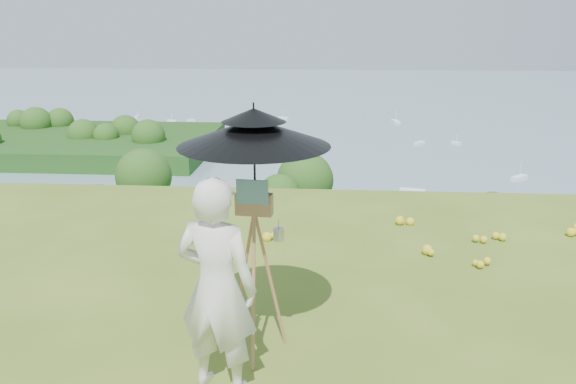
# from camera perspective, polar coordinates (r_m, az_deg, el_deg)

# --- Properties ---
(shoreline_tier) EXTENTS (170.00, 28.00, 8.00)m
(shoreline_tier) POSITION_cam_1_polar(r_m,az_deg,el_deg) (87.19, 4.22, -9.70)
(shoreline_tier) COLOR slate
(shoreline_tier) RESTS_ON bay_water
(bay_water) EXTENTS (700.00, 700.00, 0.00)m
(bay_water) POSITION_cam_1_polar(r_m,az_deg,el_deg) (245.79, 4.28, 8.20)
(bay_water) COLOR slate
(bay_water) RESTS_ON ground
(peninsula) EXTENTS (90.00, 60.00, 12.00)m
(peninsula) POSITION_cam_1_polar(r_m,az_deg,el_deg) (177.48, -20.80, 5.42)
(peninsula) COLOR #1C3B10
(peninsula) RESTS_ON bay_water
(slope_trees) EXTENTS (110.00, 50.00, 6.00)m
(slope_trees) POSITION_cam_1_polar(r_m,az_deg,el_deg) (42.04, 4.78, -8.48)
(slope_trees) COLOR #245118
(slope_trees) RESTS_ON forest_slope
(harbor_town) EXTENTS (110.00, 22.00, 5.00)m
(harbor_town) POSITION_cam_1_polar(r_m,az_deg,el_deg) (84.49, 4.32, -5.76)
(harbor_town) COLOR silver
(harbor_town) RESTS_ON shoreline_tier
(moored_boats) EXTENTS (140.00, 140.00, 0.70)m
(moored_boats) POSITION_cam_1_polar(r_m,az_deg,el_deg) (168.44, 0.01, 4.34)
(moored_boats) COLOR white
(moored_boats) RESTS_ON bay_water
(painter) EXTENTS (0.77, 0.60, 1.86)m
(painter) POSITION_cam_1_polar(r_m,az_deg,el_deg) (4.60, -7.24, -9.65)
(painter) COLOR silver
(painter) RESTS_ON ground
(field_easel) EXTENTS (0.71, 0.71, 1.70)m
(field_easel) POSITION_cam_1_polar(r_m,az_deg,el_deg) (5.10, -3.34, -7.78)
(field_easel) COLOR #92633D
(field_easel) RESTS_ON ground
(sun_umbrella) EXTENTS (1.50, 1.50, 0.94)m
(sun_umbrella) POSITION_cam_1_polar(r_m,az_deg,el_deg) (4.80, -3.43, 3.49)
(sun_umbrella) COLOR black
(sun_umbrella) RESTS_ON field_easel
(painter_cap) EXTENTS (0.22, 0.25, 0.10)m
(painter_cap) POSITION_cam_1_polar(r_m,az_deg,el_deg) (4.29, -7.67, 0.87)
(painter_cap) COLOR #CB6F74
(painter_cap) RESTS_ON painter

